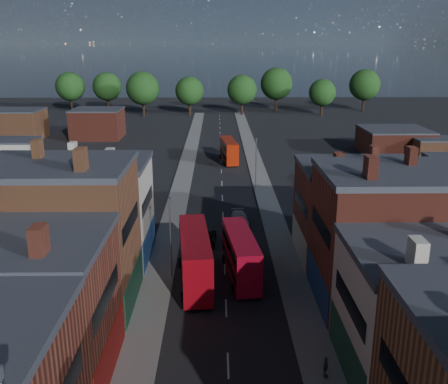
{
  "coord_description": "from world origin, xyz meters",
  "views": [
    {
      "loc": [
        -0.7,
        -14.31,
        21.86
      ],
      "look_at": [
        0.0,
        37.61,
        6.4
      ],
      "focal_mm": 40.0,
      "sensor_mm": 36.0,
      "label": 1
    }
  ],
  "objects_px": {
    "bus_2": "(229,150)",
    "car_2": "(206,238)",
    "bus_0": "(195,257)",
    "bus_1": "(241,254)",
    "car_3": "(240,218)",
    "ped_3": "(326,367)"
  },
  "relations": [
    {
      "from": "bus_2",
      "to": "car_2",
      "type": "bearing_deg",
      "value": -102.01
    },
    {
      "from": "bus_0",
      "to": "car_2",
      "type": "distance_m",
      "value": 9.95
    },
    {
      "from": "bus_1",
      "to": "car_3",
      "type": "xyz_separation_m",
      "value": [
        0.6,
        15.09,
        -1.7
      ]
    },
    {
      "from": "bus_1",
      "to": "bus_2",
      "type": "height_order",
      "value": "bus_1"
    },
    {
      "from": "bus_0",
      "to": "ped_3",
      "type": "xyz_separation_m",
      "value": [
        9.42,
        -14.3,
        -1.76
      ]
    },
    {
      "from": "car_3",
      "to": "bus_2",
      "type": "bearing_deg",
      "value": 86.13
    },
    {
      "from": "bus_0",
      "to": "bus_1",
      "type": "xyz_separation_m",
      "value": [
        4.35,
        1.24,
        -0.28
      ]
    },
    {
      "from": "bus_0",
      "to": "bus_2",
      "type": "xyz_separation_m",
      "value": [
        4.35,
        50.55,
        -0.33
      ]
    },
    {
      "from": "bus_1",
      "to": "car_2",
      "type": "distance_m",
      "value": 9.34
    },
    {
      "from": "car_2",
      "to": "car_3",
      "type": "relative_size",
      "value": 1.02
    },
    {
      "from": "bus_2",
      "to": "car_2",
      "type": "xyz_separation_m",
      "value": [
        -3.54,
        -40.83,
        -1.67
      ]
    },
    {
      "from": "car_3",
      "to": "car_2",
      "type": "bearing_deg",
      "value": -126.96
    },
    {
      "from": "ped_3",
      "to": "car_3",
      "type": "bearing_deg",
      "value": 30.23
    },
    {
      "from": "bus_1",
      "to": "car_2",
      "type": "height_order",
      "value": "bus_1"
    },
    {
      "from": "bus_2",
      "to": "car_2",
      "type": "relative_size",
      "value": 2.16
    },
    {
      "from": "ped_3",
      "to": "car_2",
      "type": "bearing_deg",
      "value": 41.67
    },
    {
      "from": "bus_0",
      "to": "bus_1",
      "type": "relative_size",
      "value": 1.12
    },
    {
      "from": "bus_2",
      "to": "car_2",
      "type": "distance_m",
      "value": 41.02
    },
    {
      "from": "car_2",
      "to": "ped_3",
      "type": "xyz_separation_m",
      "value": [
        8.61,
        -24.01,
        0.24
      ]
    },
    {
      "from": "bus_1",
      "to": "bus_2",
      "type": "relative_size",
      "value": 1.02
    },
    {
      "from": "bus_0",
      "to": "bus_1",
      "type": "distance_m",
      "value": 4.54
    },
    {
      "from": "bus_0",
      "to": "bus_2",
      "type": "bearing_deg",
      "value": 79.57
    }
  ]
}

